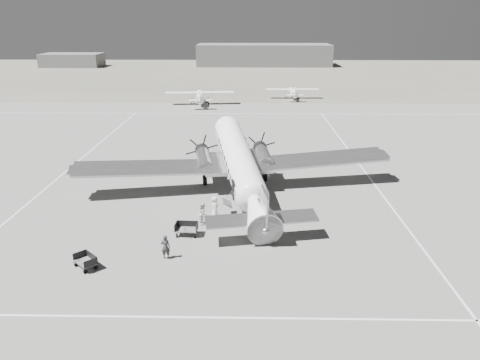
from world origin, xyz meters
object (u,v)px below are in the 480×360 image
shed_secondary (72,60)px  baggage_cart_far (85,262)px  hangar_main (264,55)px  light_plane_left (200,98)px  baggage_cart_near (187,229)px  ramp_agent (203,213)px  dc3_airliner (240,166)px  ground_crew (166,247)px  passenger (215,207)px  light_plane_right (293,93)px

shed_secondary → baggage_cart_far: (45.34, -124.10, -1.56)m
hangar_main → light_plane_left: size_ratio=3.45×
baggage_cart_near → ramp_agent: 2.27m
dc3_airliner → light_plane_left: size_ratio=2.34×
ground_crew → passenger: size_ratio=0.95×
hangar_main → ramp_agent: (-8.02, -122.41, -2.47)m
baggage_cart_near → ground_crew: size_ratio=1.02×
light_plane_right → baggage_cart_near: size_ratio=6.11×
light_plane_right → baggage_cart_far: size_ratio=6.55×
baggage_cart_near → baggage_cart_far: (-5.63, -4.70, -0.03)m
baggage_cart_near → baggage_cart_far: bearing=-136.7°
light_plane_left → ground_crew: (3.35, -55.60, -0.45)m
dc3_airliner → ramp_agent: (-2.65, -5.68, -1.89)m
hangar_main → baggage_cart_far: size_ratio=27.26×
hangar_main → ramp_agent: size_ratio=25.16×
shed_secondary → baggage_cart_near: shed_secondary is taller
hangar_main → ground_crew: bearing=-94.4°
ground_crew → ramp_agent: (1.91, 5.38, 0.02)m
light_plane_right → passenger: light_plane_right is taller
passenger → ground_crew: bearing=145.3°
baggage_cart_near → hangar_main: bearing=89.3°
light_plane_left → baggage_cart_far: 56.94m
baggage_cart_near → ramp_agent: size_ratio=0.99×
dc3_airliner → light_plane_left: (-7.91, 44.55, -1.46)m
light_plane_right → ramp_agent: bearing=-102.5°
ramp_agent → dc3_airliner: bearing=-13.1°
hangar_main → light_plane_right: hangar_main is taller
hangar_main → shed_secondary: 60.22m
dc3_airliner → light_plane_right: (8.94, 51.39, -1.67)m
dc3_airliner → light_plane_left: dc3_airliner is taller
passenger → dc3_airliner: bearing=-35.7°
light_plane_right → shed_secondary: bearing=135.5°
light_plane_left → dc3_airliner: bearing=-86.0°
hangar_main → baggage_cart_far: 129.96m
ground_crew → shed_secondary: bearing=-63.1°
light_plane_right → passenger: bearing=-102.0°
baggage_cart_far → passenger: passenger is taller
baggage_cart_near → baggage_cart_far: baggage_cart_near is taller
baggage_cart_near → ramp_agent: ramp_agent is taller
light_plane_left → baggage_cart_near: 52.40m
light_plane_right → ramp_agent: light_plane_right is taller
baggage_cart_near → baggage_cart_far: size_ratio=1.07×
hangar_main → light_plane_right: bearing=-86.9°
passenger → baggage_cart_far: bearing=124.2°
light_plane_right → passenger: (-10.84, -55.87, -0.19)m
light_plane_left → ramp_agent: light_plane_left is taller
shed_secondary → passenger: size_ratio=10.51×
light_plane_right → ramp_agent: size_ratio=6.04×
shed_secondary → baggage_cart_near: bearing=-66.9°
shed_secondary → light_plane_left: (46.72, -67.18, -0.74)m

